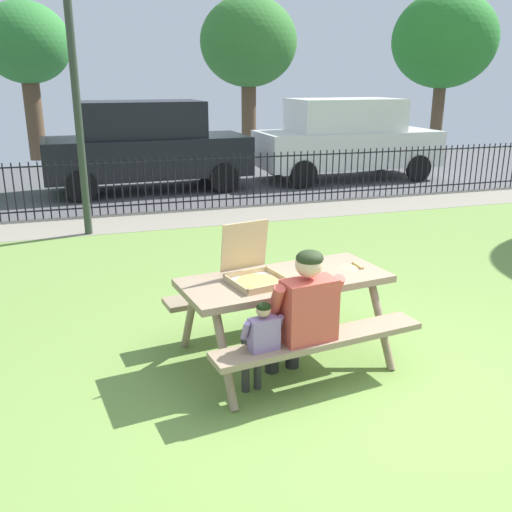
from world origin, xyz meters
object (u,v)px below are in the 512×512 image
(child_at_table, at_px, (260,340))
(parked_car_left, at_px, (146,145))
(pizza_box_open, at_px, (254,271))
(pizza_slice_on_table, at_px, (351,266))
(far_tree_midleft, at_px, (26,46))
(lamp_post_walkway, at_px, (74,74))
(adult_at_table, at_px, (302,312))
(parked_car_center, at_px, (346,138))
(picnic_table_foreground, at_px, (285,296))
(far_tree_midright, at_px, (444,41))
(far_tree_center, at_px, (249,43))

(child_at_table, distance_m, parked_car_left, 9.01)
(pizza_box_open, relative_size, pizza_slice_on_table, 2.80)
(pizza_box_open, bearing_deg, far_tree_midleft, 99.72)
(parked_car_left, height_order, far_tree_midleft, far_tree_midleft)
(lamp_post_walkway, bearing_deg, pizza_slice_on_table, -65.36)
(adult_at_table, distance_m, parked_car_center, 10.11)
(parked_car_center, bearing_deg, lamp_post_walkway, -150.87)
(lamp_post_walkway, distance_m, far_tree_midleft, 9.61)
(picnic_table_foreground, xyz_separation_m, lamp_post_walkway, (-1.55, 4.92, 1.87))
(parked_car_center, bearing_deg, parked_car_left, -179.99)
(adult_at_table, relative_size, parked_car_left, 0.27)
(adult_at_table, xyz_separation_m, parked_car_center, (4.75, 8.92, 0.35))
(pizza_box_open, height_order, adult_at_table, pizza_box_open)
(parked_car_center, xyz_separation_m, far_tree_midleft, (-7.47, 6.01, 2.30))
(adult_at_table, bearing_deg, lamp_post_walkway, 105.55)
(far_tree_midright, bearing_deg, child_at_table, -128.31)
(adult_at_table, bearing_deg, far_tree_midright, 52.44)
(child_at_table, height_order, lamp_post_walkway, lamp_post_walkway)
(pizza_box_open, bearing_deg, pizza_slice_on_table, 5.35)
(picnic_table_foreground, height_order, pizza_box_open, pizza_box_open)
(pizza_box_open, height_order, pizza_slice_on_table, pizza_box_open)
(child_at_table, distance_m, lamp_post_walkway, 5.95)
(pizza_box_open, xyz_separation_m, child_at_table, (-0.13, -0.58, -0.35))
(child_at_table, relative_size, parked_car_center, 0.19)
(pizza_box_open, height_order, lamp_post_walkway, lamp_post_walkway)
(far_tree_center, relative_size, far_tree_midright, 0.92)
(pizza_slice_on_table, bearing_deg, lamp_post_walkway, 114.64)
(picnic_table_foreground, bearing_deg, far_tree_midright, 51.57)
(picnic_table_foreground, bearing_deg, far_tree_midleft, 100.84)
(pizza_slice_on_table, distance_m, far_tree_midright, 18.16)
(child_at_table, xyz_separation_m, parked_car_left, (0.26, 8.99, 0.50))
(pizza_box_open, distance_m, far_tree_midright, 18.80)
(parked_car_left, relative_size, far_tree_midleft, 0.98)
(parked_car_left, relative_size, parked_car_center, 1.01)
(picnic_table_foreground, xyz_separation_m, far_tree_midright, (11.43, 14.41, 3.10))
(picnic_table_foreground, height_order, far_tree_midleft, far_tree_midleft)
(pizza_slice_on_table, height_order, child_at_table, child_at_table)
(parked_car_left, bearing_deg, picnic_table_foreground, -88.92)
(parked_car_left, distance_m, far_tree_midleft, 6.94)
(lamp_post_walkway, height_order, parked_car_left, lamp_post_walkway)
(picnic_table_foreground, distance_m, parked_car_center, 9.64)
(picnic_table_foreground, distance_m, parked_car_left, 8.41)
(parked_car_left, relative_size, far_tree_center, 0.90)
(picnic_table_foreground, relative_size, lamp_post_walkway, 0.49)
(picnic_table_foreground, distance_m, far_tree_midright, 18.65)
(far_tree_midleft, bearing_deg, far_tree_midright, 0.00)
(picnic_table_foreground, distance_m, pizza_slice_on_table, 0.69)
(pizza_slice_on_table, height_order, far_tree_center, far_tree_center)
(parked_car_center, bearing_deg, far_tree_midleft, 141.19)
(pizza_slice_on_table, relative_size, child_at_table, 0.24)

